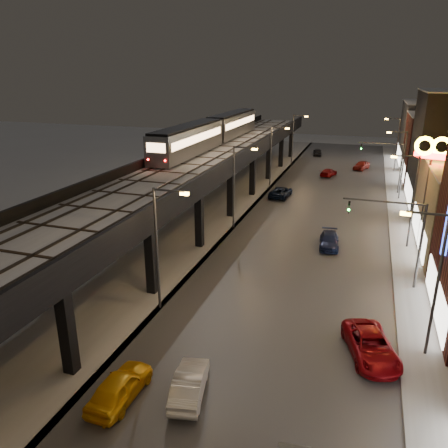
% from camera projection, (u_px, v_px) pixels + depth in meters
% --- Properties ---
extents(road_surface, '(17.00, 120.00, 0.06)m').
position_uv_depth(road_surface, '(314.00, 224.00, 48.93)').
color(road_surface, '#46474D').
rests_on(road_surface, ground).
extents(sidewalk_right, '(4.00, 120.00, 0.14)m').
position_uv_depth(sidewalk_right, '(409.00, 234.00, 45.95)').
color(sidewalk_right, '#9FA1A8').
rests_on(sidewalk_right, ground).
extents(under_viaduct_pavement, '(11.00, 120.00, 0.06)m').
position_uv_depth(under_viaduct_pavement, '(201.00, 213.00, 52.94)').
color(under_viaduct_pavement, '#9FA1A8').
rests_on(under_viaduct_pavement, ground).
extents(elevated_viaduct, '(9.00, 100.00, 6.30)m').
position_uv_depth(elevated_viaduct, '(190.00, 173.00, 48.27)').
color(elevated_viaduct, black).
rests_on(elevated_viaduct, ground).
extents(viaduct_trackbed, '(8.40, 100.00, 0.32)m').
position_uv_depth(viaduct_trackbed, '(190.00, 166.00, 48.13)').
color(viaduct_trackbed, '#B2B7C1').
rests_on(viaduct_trackbed, elevated_viaduct).
extents(viaduct_parapet_streetside, '(0.30, 100.00, 1.10)m').
position_uv_depth(viaduct_parapet_streetside, '(228.00, 164.00, 46.71)').
color(viaduct_parapet_streetside, black).
rests_on(viaduct_parapet_streetside, elevated_viaduct).
extents(viaduct_parapet_far, '(0.30, 100.00, 1.10)m').
position_uv_depth(viaduct_parapet_far, '(155.00, 159.00, 49.29)').
color(viaduct_parapet_far, black).
rests_on(viaduct_parapet_far, elevated_viaduct).
extents(building_e, '(12.20, 12.20, 10.16)m').
position_uv_depth(building_e, '(448.00, 149.00, 66.56)').
color(building_e, '#441910').
rests_on(building_e, ground).
extents(building_f, '(12.20, 16.20, 11.16)m').
position_uv_depth(building_f, '(437.00, 134.00, 78.94)').
color(building_f, '#323236').
rests_on(building_f, ground).
extents(streetlight_left_1, '(2.57, 0.28, 9.00)m').
position_uv_depth(streetlight_left_1, '(160.00, 241.00, 29.85)').
color(streetlight_left_1, '#38383A').
rests_on(streetlight_left_1, ground).
extents(streetlight_right_1, '(2.56, 0.28, 9.00)m').
position_uv_depth(streetlight_right_1, '(433.00, 276.00, 24.76)').
color(streetlight_right_1, '#38383A').
rests_on(streetlight_right_1, ground).
extents(streetlight_left_2, '(2.57, 0.28, 9.00)m').
position_uv_depth(streetlight_left_2, '(236.00, 182.00, 45.98)').
color(streetlight_left_2, '#38383A').
rests_on(streetlight_left_2, ground).
extents(streetlight_right_2, '(2.56, 0.28, 9.00)m').
position_uv_depth(streetlight_right_2, '(411.00, 196.00, 40.89)').
color(streetlight_right_2, '#38383A').
rests_on(streetlight_right_2, ground).
extents(streetlight_left_3, '(2.57, 0.28, 9.00)m').
position_uv_depth(streetlight_left_3, '(273.00, 153.00, 62.11)').
color(streetlight_left_3, '#38383A').
rests_on(streetlight_left_3, ground).
extents(streetlight_right_3, '(2.56, 0.28, 9.00)m').
position_uv_depth(streetlight_right_3, '(401.00, 161.00, 57.02)').
color(streetlight_right_3, '#38383A').
rests_on(streetlight_right_3, ground).
extents(streetlight_left_4, '(2.57, 0.28, 9.00)m').
position_uv_depth(streetlight_left_4, '(294.00, 136.00, 78.24)').
color(streetlight_left_4, '#38383A').
rests_on(streetlight_left_4, ground).
extents(streetlight_right_4, '(2.56, 0.28, 9.00)m').
position_uv_depth(streetlight_right_4, '(396.00, 141.00, 73.14)').
color(streetlight_right_4, '#38383A').
rests_on(streetlight_right_4, ground).
extents(traffic_light_rig_a, '(6.10, 0.34, 7.00)m').
position_uv_depth(traffic_light_rig_a, '(405.00, 234.00, 33.33)').
color(traffic_light_rig_a, '#38383A').
rests_on(traffic_light_rig_a, ground).
extents(traffic_light_rig_b, '(6.10, 0.34, 7.00)m').
position_uv_depth(traffic_light_rig_b, '(393.00, 161.00, 60.21)').
color(traffic_light_rig_b, '#38383A').
rests_on(traffic_light_rig_b, ground).
extents(subway_train, '(2.94, 35.58, 3.51)m').
position_uv_depth(subway_train, '(213.00, 131.00, 61.25)').
color(subway_train, gray).
rests_on(subway_train, viaduct_trackbed).
extents(car_taxi, '(1.88, 4.53, 1.53)m').
position_uv_depth(car_taxi, '(120.00, 387.00, 22.59)').
color(car_taxi, '#F2AE14').
rests_on(car_taxi, ground).
extents(car_near_white, '(2.40, 4.56, 1.43)m').
position_uv_depth(car_near_white, '(190.00, 384.00, 22.89)').
color(car_near_white, silver).
rests_on(car_near_white, ground).
extents(car_mid_silver, '(2.66, 5.20, 1.40)m').
position_uv_depth(car_mid_silver, '(281.00, 192.00, 59.36)').
color(car_mid_silver, black).
rests_on(car_mid_silver, ground).
extents(car_mid_dark, '(2.75, 4.54, 1.23)m').
position_uv_depth(car_mid_dark, '(328.00, 173.00, 71.25)').
color(car_mid_dark, '#730505').
rests_on(car_mid_dark, ground).
extents(car_far_white, '(2.17, 4.21, 1.37)m').
position_uv_depth(car_far_white, '(317.00, 152.00, 89.05)').
color(car_far_white, black).
rests_on(car_far_white, ground).
extents(car_onc_dark, '(3.95, 5.84, 1.49)m').
position_uv_depth(car_onc_dark, '(371.00, 347.00, 25.98)').
color(car_onc_dark, maroon).
rests_on(car_onc_dark, ground).
extents(car_onc_white, '(2.20, 4.59, 1.29)m').
position_uv_depth(car_onc_white, '(329.00, 241.00, 42.39)').
color(car_onc_white, '#18234D').
rests_on(car_onc_white, ground).
extents(car_onc_red, '(3.14, 4.70, 1.49)m').
position_uv_depth(car_onc_red, '(361.00, 166.00, 76.04)').
color(car_onc_red, maroon).
rests_on(car_onc_red, ground).
extents(sign_mcdonalds, '(3.18, 0.87, 10.72)m').
position_uv_depth(sign_mcdonalds, '(431.00, 158.00, 39.71)').
color(sign_mcdonalds, '#38383A').
rests_on(sign_mcdonalds, ground).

